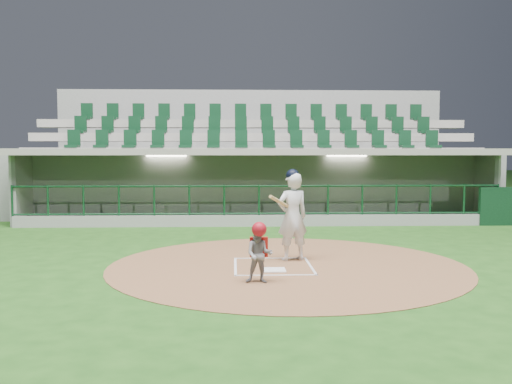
# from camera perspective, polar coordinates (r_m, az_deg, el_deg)

# --- Properties ---
(ground) EXTENTS (120.00, 120.00, 0.00)m
(ground) POSITION_cam_1_polar(r_m,az_deg,el_deg) (11.78, 1.60, -7.20)
(ground) COLOR #1C4714
(ground) RESTS_ON ground
(dirt_circle) EXTENTS (7.20, 7.20, 0.01)m
(dirt_circle) POSITION_cam_1_polar(r_m,az_deg,el_deg) (11.61, 3.16, -7.35)
(dirt_circle) COLOR brown
(dirt_circle) RESTS_ON ground
(home_plate) EXTENTS (0.43, 0.43, 0.02)m
(home_plate) POSITION_cam_1_polar(r_m,az_deg,el_deg) (11.09, 1.85, -7.79)
(home_plate) COLOR white
(home_plate) RESTS_ON dirt_circle
(batter_box_chalk) EXTENTS (1.55, 1.80, 0.01)m
(batter_box_chalk) POSITION_cam_1_polar(r_m,az_deg,el_deg) (11.49, 1.70, -7.41)
(batter_box_chalk) COLOR white
(batter_box_chalk) RESTS_ON ground
(dugout_structure) EXTENTS (16.40, 3.70, 3.00)m
(dugout_structure) POSITION_cam_1_polar(r_m,az_deg,el_deg) (19.43, 0.38, 0.08)
(dugout_structure) COLOR gray
(dugout_structure) RESTS_ON ground
(seating_deck) EXTENTS (17.00, 6.72, 5.15)m
(seating_deck) POSITION_cam_1_polar(r_m,az_deg,el_deg) (22.47, -0.26, 1.79)
(seating_deck) COLOR gray
(seating_deck) RESTS_ON ground
(batter) EXTENTS (0.93, 0.96, 1.93)m
(batter) POSITION_cam_1_polar(r_m,az_deg,el_deg) (12.01, 3.66, -2.31)
(batter) COLOR silver
(batter) RESTS_ON dirt_circle
(catcher) EXTENTS (0.53, 0.43, 1.07)m
(catcher) POSITION_cam_1_polar(r_m,az_deg,el_deg) (9.98, 0.32, -6.03)
(catcher) COLOR gray
(catcher) RESTS_ON dirt_circle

